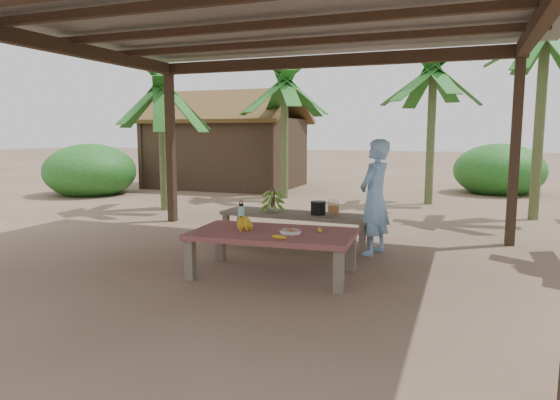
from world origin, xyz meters
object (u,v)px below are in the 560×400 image
at_px(bench, 296,217).
at_px(plate, 291,232).
at_px(work_table, 273,237).
at_px(cooking_pot, 318,208).
at_px(water_flask, 241,214).
at_px(ripe_banana_bunch, 241,222).
at_px(woman, 375,197).

relative_size(bench, plate, 9.24).
distance_m(work_table, cooking_pot, 1.59).
relative_size(work_table, water_flask, 6.53).
relative_size(ripe_banana_bunch, woman, 0.18).
relative_size(plate, water_flask, 0.84).
bearing_deg(bench, woman, -7.97).
height_order(plate, woman, woman).
distance_m(bench, cooking_pot, 0.36).
xyz_separation_m(bench, water_flask, (-0.27, -1.29, 0.22)).
bearing_deg(cooking_pot, bench, 176.41).
bearing_deg(cooking_pot, ripe_banana_bunch, -106.31).
height_order(work_table, bench, work_table).
xyz_separation_m(cooking_pot, woman, (0.83, -0.20, 0.22)).
distance_m(ripe_banana_bunch, cooking_pot, 1.65).
relative_size(work_table, bench, 0.84).
bearing_deg(water_flask, cooking_pot, 64.70).
bearing_deg(plate, ripe_banana_bunch, 177.14).
height_order(work_table, ripe_banana_bunch, ripe_banana_bunch).
xyz_separation_m(plate, woman, (0.67, 1.41, 0.24)).
bearing_deg(woman, work_table, -15.17).
bearing_deg(bench, cooking_pot, -0.63).
height_order(ripe_banana_bunch, water_flask, water_flask).
relative_size(ripe_banana_bunch, cooking_pot, 1.27).
relative_size(plate, cooking_pot, 1.15).
xyz_separation_m(water_flask, woman, (1.43, 1.07, 0.14)).
distance_m(work_table, woman, 1.68).
height_order(cooking_pot, woman, woman).
bearing_deg(cooking_pot, plate, -84.62).
distance_m(work_table, bench, 1.63).
height_order(water_flask, woman, woman).
height_order(ripe_banana_bunch, plate, ripe_banana_bunch).
bearing_deg(work_table, woman, 53.36).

